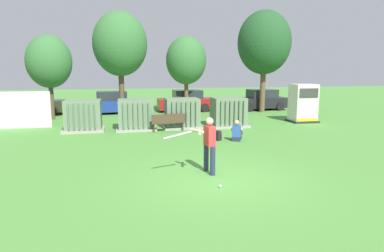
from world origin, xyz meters
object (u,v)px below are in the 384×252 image
at_px(batter, 208,142).
at_px(seated_spectator, 237,133).
at_px(parked_car_leftmost, 34,104).
at_px(transformer_mid_east, 182,113).
at_px(park_bench, 168,121).
at_px(parked_car_left_of_center, 110,103).
at_px(sports_ball, 220,186).
at_px(transformer_east, 228,112).
at_px(generator_enclosure, 303,103).
at_px(backpack, 218,136).
at_px(transformer_west, 83,116).
at_px(parked_car_right_of_center, 186,101).
at_px(transformer_mid_west, 136,115).
at_px(parked_car_rightmost, 261,100).

bearing_deg(batter, seated_spectator, 60.72).
bearing_deg(parked_car_leftmost, transformer_mid_east, -38.92).
bearing_deg(transformer_mid_east, batter, -94.37).
xyz_separation_m(park_bench, parked_car_left_of_center, (-3.19, 7.93, 0.22)).
bearing_deg(sports_ball, parked_car_left_of_center, 101.77).
bearing_deg(transformer_mid_east, transformer_east, -1.88).
xyz_separation_m(park_bench, seated_spectator, (2.72, -2.93, -0.16)).
relative_size(generator_enclosure, seated_spectator, 2.39).
distance_m(seated_spectator, backpack, 0.87).
distance_m(transformer_west, parked_car_left_of_center, 6.98).
distance_m(transformer_west, parked_car_leftmost, 8.61).
bearing_deg(backpack, parked_car_right_of_center, 87.01).
bearing_deg(seated_spectator, transformer_west, 150.53).
height_order(transformer_west, transformer_east, same).
xyz_separation_m(batter, parked_car_leftmost, (-8.74, 15.90, -0.22)).
bearing_deg(park_bench, batter, -88.06).
bearing_deg(parked_car_right_of_center, batter, -98.11).
height_order(generator_enclosure, parked_car_right_of_center, generator_enclosure).
bearing_deg(generator_enclosure, transformer_mid_west, -176.11).
xyz_separation_m(seated_spectator, parked_car_right_of_center, (-0.24, 11.21, 0.38)).
relative_size(seated_spectator, parked_car_leftmost, 0.22).
xyz_separation_m(transformer_mid_west, parked_car_rightmost, (10.05, 7.01, -0.04)).
bearing_deg(seated_spectator, park_bench, 132.84).
relative_size(batter, seated_spectator, 1.81).
bearing_deg(generator_enclosure, batter, -132.76).
height_order(transformer_mid_east, batter, batter).
xyz_separation_m(batter, parked_car_right_of_center, (2.22, 15.61, -0.22)).
bearing_deg(transformer_east, batter, -111.69).
relative_size(transformer_west, parked_car_rightmost, 0.49).
distance_m(transformer_east, park_bench, 3.65).
bearing_deg(parked_car_right_of_center, parked_car_rightmost, -3.69).
height_order(transformer_west, parked_car_left_of_center, same).
bearing_deg(batter, transformer_mid_west, 102.90).
bearing_deg(park_bench, parked_car_leftmost, 134.75).
bearing_deg(parked_car_leftmost, batter, -61.19).
distance_m(batter, seated_spectator, 5.08).
relative_size(sports_ball, seated_spectator, 0.09).
bearing_deg(transformer_mid_west, transformer_east, 0.28).
height_order(seated_spectator, backpack, seated_spectator).
distance_m(sports_ball, parked_car_right_of_center, 17.11).
height_order(parked_car_right_of_center, parked_car_rightmost, same).
xyz_separation_m(transformer_mid_west, park_bench, (1.63, -0.88, -0.25)).
relative_size(transformer_mid_east, seated_spectator, 2.18).
height_order(transformer_mid_west, backpack, transformer_mid_west).
height_order(transformer_mid_east, generator_enclosure, generator_enclosure).
bearing_deg(batter, parked_car_leftmost, 118.81).
bearing_deg(parked_car_rightmost, parked_car_right_of_center, 176.31).
relative_size(transformer_mid_west, park_bench, 1.14).
relative_size(transformer_mid_west, seated_spectator, 2.18).
xyz_separation_m(transformer_west, parked_car_leftmost, (-4.18, 7.53, -0.04)).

